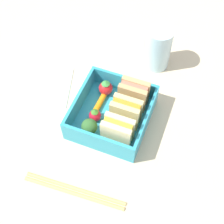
% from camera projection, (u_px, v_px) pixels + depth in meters
% --- Properties ---
extents(ground_plane, '(1.20, 1.20, 0.02)m').
position_uv_depth(ground_plane, '(112.00, 122.00, 0.65)').
color(ground_plane, beige).
extents(bento_tray, '(0.15, 0.15, 0.01)m').
position_uv_depth(bento_tray, '(112.00, 118.00, 0.63)').
color(bento_tray, '#2F9FBC').
rests_on(bento_tray, ground_plane).
extents(bento_rim, '(0.15, 0.15, 0.04)m').
position_uv_depth(bento_rim, '(112.00, 110.00, 0.61)').
color(bento_rim, '#2F9FBC').
rests_on(bento_rim, bento_tray).
extents(sandwich_left, '(0.03, 0.06, 0.06)m').
position_uv_depth(sandwich_left, '(134.00, 94.00, 0.62)').
color(sandwich_left, tan).
rests_on(sandwich_left, bento_tray).
extents(sandwich_center_left, '(0.03, 0.06, 0.06)m').
position_uv_depth(sandwich_center_left, '(126.00, 112.00, 0.60)').
color(sandwich_center_left, '#D5C380').
rests_on(sandwich_center_left, bento_tray).
extents(sandwich_center, '(0.03, 0.06, 0.06)m').
position_uv_depth(sandwich_center, '(118.00, 131.00, 0.57)').
color(sandwich_center, beige).
rests_on(sandwich_center, bento_tray).
extents(strawberry_far_left, '(0.03, 0.03, 0.04)m').
position_uv_depth(strawberry_far_left, '(106.00, 88.00, 0.65)').
color(strawberry_far_left, red).
rests_on(strawberry_far_left, bento_tray).
extents(carrot_stick_far_left, '(0.05, 0.01, 0.01)m').
position_uv_depth(carrot_stick_far_left, '(99.00, 103.00, 0.64)').
color(carrot_stick_far_left, orange).
rests_on(carrot_stick_far_left, bento_tray).
extents(strawberry_left, '(0.02, 0.02, 0.03)m').
position_uv_depth(strawberry_left, '(95.00, 115.00, 0.61)').
color(strawberry_left, red).
rests_on(strawberry_left, bento_tray).
extents(broccoli_floret, '(0.03, 0.03, 0.04)m').
position_uv_depth(broccoli_floret, '(89.00, 127.00, 0.58)').
color(broccoli_floret, '#98D372').
rests_on(broccoli_floret, bento_tray).
extents(chopstick_pair, '(0.03, 0.19, 0.01)m').
position_uv_depth(chopstick_pair, '(74.00, 190.00, 0.55)').
color(chopstick_pair, '#D5B568').
rests_on(chopstick_pair, ground_plane).
extents(drinking_glass, '(0.06, 0.06, 0.10)m').
position_uv_depth(drinking_glass, '(158.00, 48.00, 0.68)').
color(drinking_glass, silver).
rests_on(drinking_glass, ground_plane).
extents(folded_napkin, '(0.13, 0.12, 0.00)m').
position_uv_depth(folded_napkin, '(48.00, 86.00, 0.68)').
color(folded_napkin, white).
rests_on(folded_napkin, ground_plane).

